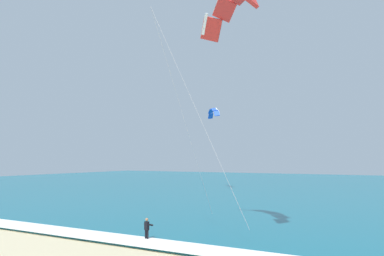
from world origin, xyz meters
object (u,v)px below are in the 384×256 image
Objects in this scene: kite_distant at (213,112)px; kite_primary at (231,4)px; surfboard at (147,242)px; kitesurfer at (147,229)px.

kite_primary is at bearing -62.73° from kite_distant.
kitesurfer is (0.00, 0.02, 0.91)m from surfboard.
kite_primary reaches higher than kite_distant.
surfboard is at bearing -135.04° from kite_primary.
kite_primary is (4.71, 4.71, 18.36)m from surfboard.
kitesurfer is at bearing -71.22° from kite_distant.
surfboard is at bearing -71.24° from kite_distant.
kite_primary is 40.57m from kite_distant.
surfboard is 0.91m from kitesurfer.
kite_primary is at bearing 44.96° from surfboard.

